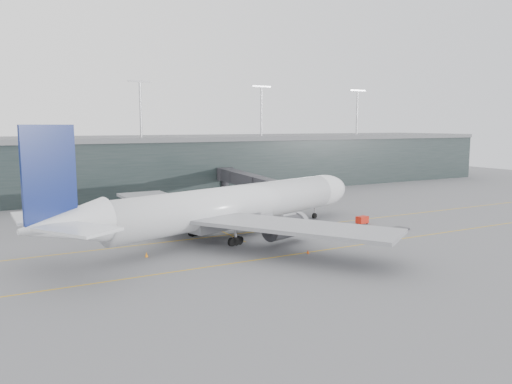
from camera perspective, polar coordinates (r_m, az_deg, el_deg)
name	(u,v)px	position (r m, az deg, el deg)	size (l,w,h in m)	color
ground	(193,233)	(85.85, -7.24, -4.70)	(320.00, 320.00, 0.00)	slate
taxiline_a	(202,238)	(82.22, -6.22, -5.23)	(160.00, 0.25, 0.02)	gold
taxiline_b	(247,261)	(68.11, -1.06, -7.91)	(160.00, 0.25, 0.02)	gold
taxiline_lead_main	(180,213)	(105.96, -8.64, -2.36)	(0.25, 60.00, 0.02)	gold
terminal	(114,165)	(139.97, -15.95, 3.00)	(240.00, 36.00, 29.00)	#1D2827
main_aircraft	(231,206)	(81.72, -2.90, -1.60)	(64.03, 58.94, 18.36)	silver
jet_bridge	(242,180)	(117.23, -1.61, 1.37)	(8.93, 47.74, 7.27)	#2B2A2F
gse_cart	(362,220)	(94.80, 12.04, -3.12)	(2.38, 1.73, 1.49)	red
baggage_dolly	(399,229)	(91.43, 15.98, -4.06)	(3.10, 2.48, 0.31)	#35353A
uld_a	(146,221)	(93.50, -12.47, -3.24)	(2.29, 2.06, 1.71)	#38383D
uld_b	(158,217)	(95.90, -11.17, -2.83)	(2.80, 2.58, 2.05)	#38383D
uld_c	(173,219)	(94.27, -9.50, -3.01)	(2.50, 2.22, 1.92)	#38383D
cone_nose	(365,221)	(96.82, 12.36, -3.20)	(0.43, 0.43, 0.69)	#F2500D
cone_wing_stbd	(308,251)	(72.34, 5.96, -6.77)	(0.39, 0.39, 0.63)	#CD3E0B
cone_wing_port	(210,217)	(98.21, -5.32, -2.91)	(0.41, 0.41, 0.65)	red
cone_tail	(146,255)	(71.78, -12.41, -6.99)	(0.45, 0.45, 0.72)	orange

